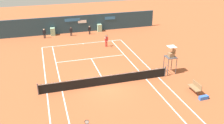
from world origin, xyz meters
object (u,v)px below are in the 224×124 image
(equipment_bag, at_px, (204,97))
(tennis_ball_near_service_line, at_px, (63,48))
(ball_kid_right_post, at_px, (89,29))
(player_bench, at_px, (195,87))
(umpire_chair, at_px, (171,56))
(player_on_baseline, at_px, (106,40))
(ball_kid_left_post, at_px, (44,33))
(ball_kid_centre_post, at_px, (71,31))

(equipment_bag, bearing_deg, tennis_ball_near_service_line, 122.70)
(ball_kid_right_post, bearing_deg, tennis_ball_near_service_line, 40.06)
(equipment_bag, height_order, ball_kid_right_post, ball_kid_right_post)
(player_bench, relative_size, equipment_bag, 1.43)
(umpire_chair, relative_size, equipment_bag, 3.03)
(player_bench, bearing_deg, player_on_baseline, 18.56)
(tennis_ball_near_service_line, bearing_deg, umpire_chair, -47.01)
(player_on_baseline, xyz_separation_m, ball_kid_left_post, (-7.46, 5.74, -0.13))
(ball_kid_left_post, relative_size, tennis_ball_near_service_line, 20.41)
(player_on_baseline, relative_size, ball_kid_right_post, 1.40)
(ball_kid_right_post, height_order, tennis_ball_near_service_line, ball_kid_right_post)
(umpire_chair, relative_size, ball_kid_left_post, 2.05)
(umpire_chair, bearing_deg, ball_kid_right_post, 18.97)
(player_bench, height_order, equipment_bag, player_bench)
(equipment_bag, height_order, ball_kid_centre_post, ball_kid_centre_post)
(player_on_baseline, bearing_deg, player_bench, 99.06)
(ball_kid_centre_post, height_order, ball_kid_right_post, ball_kid_centre_post)
(umpire_chair, distance_m, ball_kid_right_post, 15.73)
(ball_kid_right_post, distance_m, ball_kid_left_post, 6.47)
(umpire_chair, height_order, ball_kid_right_post, umpire_chair)
(player_on_baseline, xyz_separation_m, ball_kid_centre_post, (-3.71, 5.74, -0.18))
(umpire_chair, xyz_separation_m, ball_kid_right_post, (-5.10, 14.84, -1.13))
(ball_kid_left_post, bearing_deg, player_bench, 132.08)
(player_on_baseline, bearing_deg, ball_kid_centre_post, -66.65)
(player_bench, bearing_deg, ball_kid_left_post, 32.18)
(ball_kid_left_post, distance_m, tennis_ball_near_service_line, 5.06)
(ball_kid_right_post, bearing_deg, ball_kid_centre_post, -5.73)
(equipment_bag, bearing_deg, player_on_baseline, 107.43)
(ball_kid_centre_post, distance_m, ball_kid_right_post, 2.71)
(ball_kid_centre_post, bearing_deg, tennis_ball_near_service_line, 79.66)
(ball_kid_centre_post, height_order, tennis_ball_near_service_line, ball_kid_centre_post)
(equipment_bag, distance_m, tennis_ball_near_service_line, 18.43)
(player_on_baseline, xyz_separation_m, ball_kid_right_post, (-0.99, 5.74, -0.20))
(equipment_bag, distance_m, ball_kid_left_post, 23.39)
(umpire_chair, height_order, ball_kid_left_post, umpire_chair)
(umpire_chair, distance_m, player_bench, 4.25)
(ball_kid_left_post, xyz_separation_m, tennis_ball_near_service_line, (2.01, -4.58, -0.77))
(player_on_baseline, height_order, ball_kid_left_post, player_on_baseline)
(umpire_chair, relative_size, ball_kid_right_post, 2.25)
(equipment_bag, bearing_deg, ball_kid_centre_post, 112.23)
(equipment_bag, bearing_deg, ball_kid_left_post, 120.78)
(player_on_baseline, distance_m, ball_kid_centre_post, 6.83)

